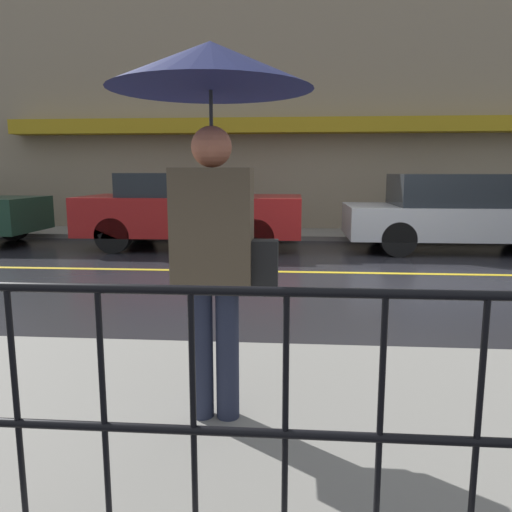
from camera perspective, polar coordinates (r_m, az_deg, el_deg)
The scene contains 7 objects.
ground_plane at distance 7.71m, azimuth 14.47°, elevation -1.94°, with size 80.00×80.00×0.00m, color black.
sidewalk_far at distance 11.93m, azimuth 10.95°, elevation 2.42°, with size 28.00×1.66×0.10m.
lane_marking at distance 7.71m, azimuth 14.47°, elevation -1.91°, with size 25.20×0.12×0.01m.
building_storefront at distance 12.87m, azimuth 10.89°, elevation 15.79°, with size 28.00×0.85×5.90m.
pedestrian at distance 2.72m, azimuth -5.03°, elevation 14.93°, with size 1.07×1.07×2.06m.
car_red at distance 10.07m, azimuth -7.45°, elevation 5.34°, with size 4.31×1.92×1.48m.
car_silver at distance 10.35m, azimuth 22.42°, elevation 4.65°, with size 4.47×1.88×1.46m.
Camera 1 is at (-1.35, -7.44, 1.50)m, focal length 35.00 mm.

